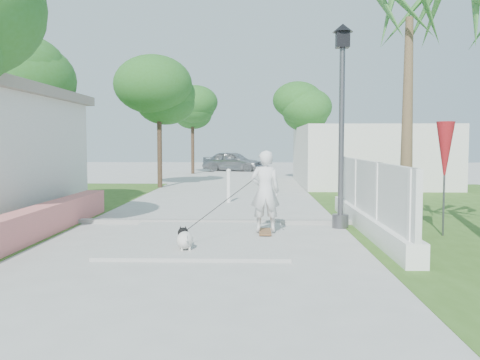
{
  "coord_description": "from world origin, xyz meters",
  "views": [
    {
      "loc": [
        1.04,
        -6.26,
        1.88
      ],
      "look_at": [
        0.7,
        4.88,
        1.1
      ],
      "focal_mm": 40.0,
      "sensor_mm": 36.0,
      "label": 1
    }
  ],
  "objects_px": {
    "bollard": "(229,185)",
    "dog": "(185,239)",
    "street_lamp": "(342,118)",
    "patio_umbrella": "(445,152)",
    "skateboarder": "(232,202)",
    "parked_car": "(233,162)"
  },
  "relations": [
    {
      "from": "bollard",
      "to": "dog",
      "type": "xyz_separation_m",
      "value": [
        -0.39,
        -7.25,
        -0.35
      ]
    },
    {
      "from": "street_lamp",
      "to": "bollard",
      "type": "distance_m",
      "value": 5.56
    },
    {
      "from": "bollard",
      "to": "patio_umbrella",
      "type": "distance_m",
      "value": 7.25
    },
    {
      "from": "bollard",
      "to": "street_lamp",
      "type": "bearing_deg",
      "value": -59.04
    },
    {
      "from": "street_lamp",
      "to": "patio_umbrella",
      "type": "xyz_separation_m",
      "value": [
        1.9,
        -1.0,
        -0.74
      ]
    },
    {
      "from": "bollard",
      "to": "skateboarder",
      "type": "height_order",
      "value": "skateboarder"
    },
    {
      "from": "street_lamp",
      "to": "patio_umbrella",
      "type": "height_order",
      "value": "street_lamp"
    },
    {
      "from": "bollard",
      "to": "parked_car",
      "type": "xyz_separation_m",
      "value": [
        -0.65,
        18.2,
        0.08
      ]
    },
    {
      "from": "street_lamp",
      "to": "parked_car",
      "type": "relative_size",
      "value": 1.14
    },
    {
      "from": "patio_umbrella",
      "to": "dog",
      "type": "xyz_separation_m",
      "value": [
        -4.99,
        -1.75,
        -1.45
      ]
    },
    {
      "from": "street_lamp",
      "to": "dog",
      "type": "xyz_separation_m",
      "value": [
        -3.09,
        -2.75,
        -2.19
      ]
    },
    {
      "from": "bollard",
      "to": "parked_car",
      "type": "relative_size",
      "value": 0.28
    },
    {
      "from": "bollard",
      "to": "dog",
      "type": "distance_m",
      "value": 7.27
    },
    {
      "from": "bollard",
      "to": "patio_umbrella",
      "type": "bearing_deg",
      "value": -50.09
    },
    {
      "from": "skateboarder",
      "to": "dog",
      "type": "xyz_separation_m",
      "value": [
        -0.76,
        -1.1,
        -0.53
      ]
    },
    {
      "from": "patio_umbrella",
      "to": "skateboarder",
      "type": "relative_size",
      "value": 1.21
    },
    {
      "from": "patio_umbrella",
      "to": "parked_car",
      "type": "relative_size",
      "value": 0.59
    },
    {
      "from": "bollard",
      "to": "parked_car",
      "type": "bearing_deg",
      "value": 92.03
    },
    {
      "from": "street_lamp",
      "to": "bollard",
      "type": "bearing_deg",
      "value": 120.96
    },
    {
      "from": "street_lamp",
      "to": "dog",
      "type": "distance_m",
      "value": 4.68
    },
    {
      "from": "street_lamp",
      "to": "patio_umbrella",
      "type": "distance_m",
      "value": 2.27
    },
    {
      "from": "patio_umbrella",
      "to": "skateboarder",
      "type": "xyz_separation_m",
      "value": [
        -4.23,
        -0.65,
        -0.93
      ]
    }
  ]
}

